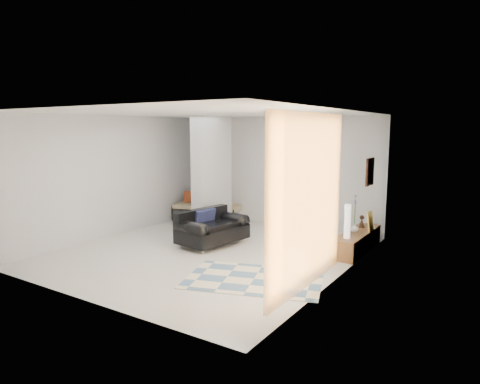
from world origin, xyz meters
The scene contains 17 objects.
floor centered at (0.00, 0.00, 0.00)m, with size 6.00×6.00×0.00m, color beige.
ceiling centered at (0.00, 0.00, 2.80)m, with size 6.00×6.00×0.00m, color white.
wall_back centered at (0.00, 3.00, 1.40)m, with size 6.00×6.00×0.00m, color silver.
wall_front centered at (0.00, -3.00, 1.40)m, with size 6.00×6.00×0.00m, color silver.
wall_left centered at (-2.75, 0.00, 1.40)m, with size 6.00×6.00×0.00m, color silver.
wall_right centered at (2.75, 0.00, 1.40)m, with size 6.00×6.00×0.00m, color silver.
partition_column centered at (-1.10, 1.60, 1.40)m, with size 0.35×1.20×2.80m, color #A3A7AA.
hallway_door centered at (-2.10, 2.96, 1.02)m, with size 0.85×0.06×2.04m, color silver.
curtain centered at (2.67, -1.15, 1.45)m, with size 2.55×2.55×0.00m, color #F3A140.
wall_art centered at (2.72, 1.70, 1.65)m, with size 0.04×0.45×0.55m, color #3C1D10.
media_console centered at (2.52, 1.70, 0.20)m, with size 0.45×1.89×0.80m.
loveseat centered at (-0.32, 0.48, 0.36)m, with size 1.09×1.62×0.76m.
daybed centered at (-1.93, 2.47, 0.41)m, with size 1.93×1.20×0.77m.
area_rug centered at (1.60, -0.90, 0.01)m, with size 2.23×1.49×0.01m, color beige.
cylinder_lamp centered at (2.50, 1.10, 0.73)m, with size 0.12×0.12×0.66m, color silver.
bronze_figurine centered at (2.47, 2.14, 0.53)m, with size 0.13×0.13×0.27m, color black, non-canonical shape.
vase centered at (2.47, 1.65, 0.49)m, with size 0.17×0.17×0.18m, color silver.
Camera 1 is at (5.10, -6.79, 2.48)m, focal length 32.00 mm.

